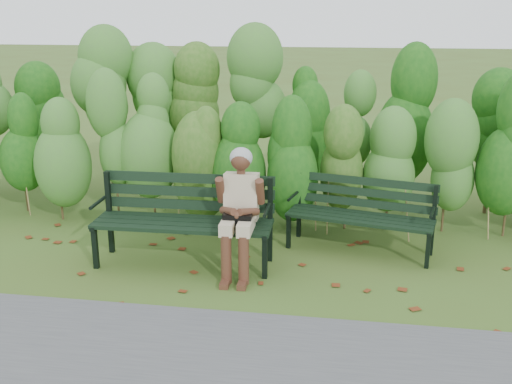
# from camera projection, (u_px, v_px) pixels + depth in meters

# --- Properties ---
(ground) EXTENTS (80.00, 80.00, 0.00)m
(ground) POSITION_uv_depth(u_px,v_px,m) (251.00, 270.00, 6.28)
(ground) COLOR #44541F
(hedge_band) EXTENTS (11.04, 1.67, 2.42)m
(hedge_band) POSITION_uv_depth(u_px,v_px,m) (274.00, 120.00, 7.68)
(hedge_band) COLOR #47381E
(hedge_band) RESTS_ON ground
(leaf_litter) EXTENTS (5.71, 2.08, 0.01)m
(leaf_litter) POSITION_uv_depth(u_px,v_px,m) (253.00, 274.00, 6.18)
(leaf_litter) COLOR maroon
(leaf_litter) RESTS_ON ground
(bench_left) EXTENTS (1.89, 0.64, 0.94)m
(bench_left) POSITION_uv_depth(u_px,v_px,m) (185.00, 213.00, 6.35)
(bench_left) COLOR black
(bench_left) RESTS_ON ground
(bench_right) EXTENTS (1.69, 0.86, 0.81)m
(bench_right) POSITION_uv_depth(u_px,v_px,m) (362.00, 209.00, 6.71)
(bench_right) COLOR black
(bench_right) RESTS_ON ground
(seated_woman) EXTENTS (0.50, 0.73, 1.29)m
(seated_woman) POSITION_uv_depth(u_px,v_px,m) (239.00, 204.00, 6.04)
(seated_woman) COLOR #C0B090
(seated_woman) RESTS_ON ground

